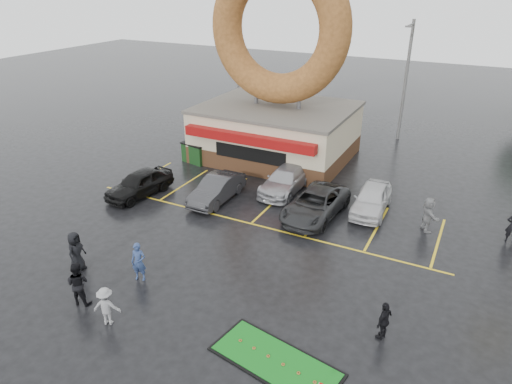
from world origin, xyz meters
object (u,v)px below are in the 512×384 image
at_px(streetlight_left, 237,66).
at_px(car_silver, 286,180).
at_px(car_black, 139,183).
at_px(person_blue, 139,262).
at_px(putting_green, 276,361).
at_px(person_cameraman, 384,321).
at_px(car_grey, 316,204).
at_px(dumpster, 197,153).
at_px(streetlight_mid, 406,79).
at_px(donut_shop, 277,95).
at_px(car_dgrey, 217,189).
at_px(car_white, 372,199).

height_order(streetlight_left, car_silver, streetlight_left).
relative_size(car_black, person_blue, 2.50).
relative_size(person_blue, putting_green, 0.37).
bearing_deg(person_cameraman, car_grey, -127.58).
relative_size(person_cameraman, dumpster, 0.86).
bearing_deg(car_grey, streetlight_mid, 88.68).
height_order(donut_shop, car_black, donut_shop).
distance_m(person_cameraman, putting_green, 4.10).
bearing_deg(streetlight_left, putting_green, -58.31).
bearing_deg(streetlight_left, person_blue, -70.70).
relative_size(car_black, person_cameraman, 2.83).
xyz_separation_m(car_black, person_blue, (5.50, -6.54, 0.13)).
height_order(streetlight_left, car_black, streetlight_left).
bearing_deg(car_dgrey, streetlight_left, 115.24).
distance_m(car_white, dumpster, 12.85).
xyz_separation_m(person_cameraman, putting_green, (-2.91, -2.79, -0.74)).
bearing_deg(car_dgrey, person_cameraman, -31.31).
xyz_separation_m(car_silver, car_grey, (2.74, -2.24, 0.02)).
height_order(car_grey, dumpster, car_grey).
distance_m(streetlight_mid, car_white, 13.89).
bearing_deg(car_white, streetlight_mid, 92.55).
bearing_deg(person_cameraman, streetlight_mid, -152.75).
distance_m(car_white, person_cameraman, 9.95).
xyz_separation_m(donut_shop, streetlight_left, (-7.00, 6.95, 0.32)).
bearing_deg(person_cameraman, car_silver, -123.32).
xyz_separation_m(car_dgrey, car_grey, (5.72, 0.78, 0.00)).
height_order(car_silver, dumpster, car_silver).
distance_m(streetlight_left, car_silver, 16.04).
bearing_deg(dumpster, putting_green, -36.87).
distance_m(car_black, person_cameraman, 16.42).
height_order(person_cameraman, dumpster, person_cameraman).
bearing_deg(streetlight_left, car_white, -38.79).
distance_m(streetlight_mid, putting_green, 26.01).
bearing_deg(car_silver, dumpster, 168.54).
relative_size(person_blue, dumpster, 0.97).
bearing_deg(dumpster, person_cameraman, -24.81).
bearing_deg(car_white, streetlight_left, 138.52).
distance_m(streetlight_mid, person_cameraman, 23.46).
relative_size(donut_shop, car_white, 3.13).
bearing_deg(putting_green, person_blue, 167.36).
height_order(car_black, putting_green, car_black).
height_order(streetlight_left, putting_green, streetlight_left).
distance_m(donut_shop, streetlight_left, 9.87).
height_order(streetlight_mid, car_dgrey, streetlight_mid).
relative_size(streetlight_left, dumpster, 5.00).
bearing_deg(donut_shop, putting_green, -65.14).
bearing_deg(streetlight_left, donut_shop, -44.78).
relative_size(donut_shop, putting_green, 2.86).
relative_size(car_white, dumpster, 2.39).
height_order(streetlight_left, car_dgrey, streetlight_left).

